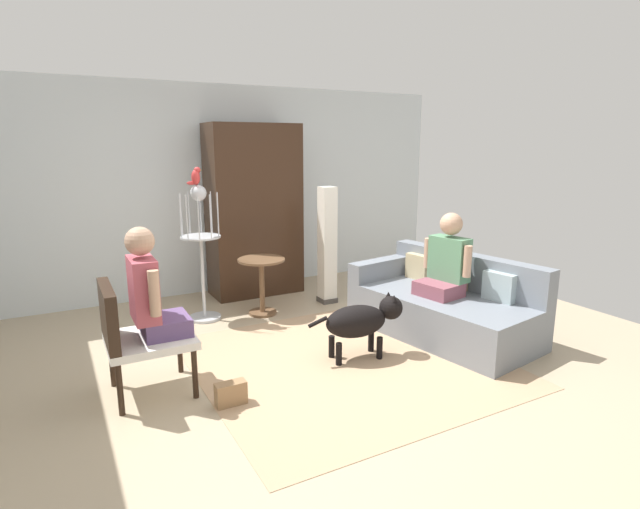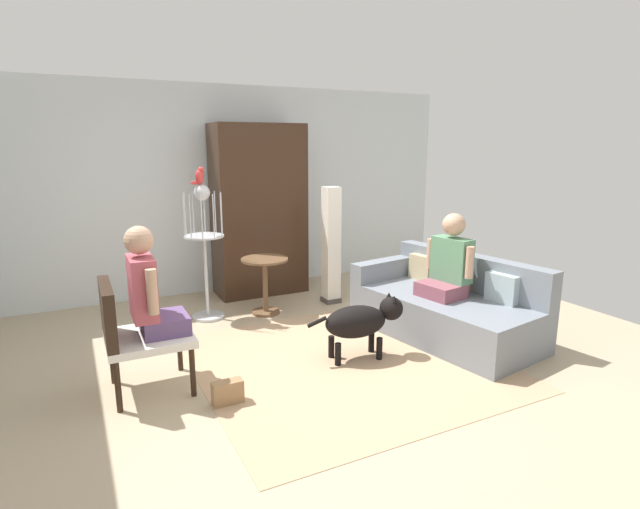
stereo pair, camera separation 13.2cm
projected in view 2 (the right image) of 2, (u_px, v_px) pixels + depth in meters
The scene contains 14 objects.
ground_plane at pixel (324, 360), 4.54m from camera, with size 6.96×6.96×0.00m, color tan.
back_wall at pixel (230, 189), 6.62m from camera, with size 6.40×0.12×2.66m, color silver.
area_rug at pixel (345, 362), 4.50m from camera, with size 2.56×2.56×0.01m, color tan.
couch at pixel (446, 307), 5.12m from camera, with size 1.23×1.99×0.80m.
armchair at pixel (131, 329), 3.84m from camera, with size 0.64×0.61×0.91m.
person_on_couch at pixel (449, 263), 4.97m from camera, with size 0.47×0.56×0.83m.
person_on_armchair at pixel (149, 291), 3.84m from camera, with size 0.43×0.53×0.86m.
round_end_table at pixel (265, 278), 5.71m from camera, with size 0.53×0.53×0.65m.
dog at pixel (362, 320), 4.52m from camera, with size 0.91×0.38×0.58m.
bird_cage_stand at pixel (205, 246), 5.48m from camera, with size 0.43×0.43×1.50m.
parrot at pixel (199, 176), 5.31m from camera, with size 0.17×0.10×0.19m.
column_lamp at pixel (331, 246), 6.07m from camera, with size 0.20×0.20×1.43m.
armoire_cabinet at pixel (259, 210), 6.43m from camera, with size 1.14×0.56×2.17m, color #382316.
handbag at pixel (228, 392), 3.77m from camera, with size 0.23×0.10×0.18m, color #99724C.
Camera 2 is at (-1.94, -3.75, 1.93)m, focal length 28.07 mm.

